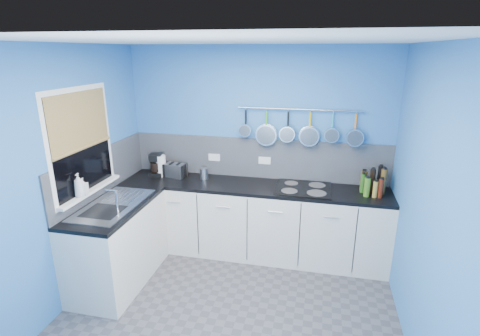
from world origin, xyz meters
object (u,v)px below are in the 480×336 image
at_px(toaster, 175,170).
at_px(soap_bottle_a, 79,185).
at_px(soap_bottle_b, 83,186).
at_px(hob, 303,188).
at_px(paper_towel, 161,166).
at_px(coffee_maker, 156,165).
at_px(canister, 204,174).

bearing_deg(toaster, soap_bottle_a, -101.32).
relative_size(soap_bottle_b, hob, 0.27).
bearing_deg(toaster, paper_towel, -163.17).
bearing_deg(soap_bottle_b, coffee_maker, 76.15).
height_order(canister, hob, canister).
distance_m(soap_bottle_b, paper_towel, 1.15).
height_order(paper_towel, toaster, paper_towel).
relative_size(soap_bottle_b, paper_towel, 0.64).
relative_size(soap_bottle_b, coffee_maker, 0.60).
xyz_separation_m(coffee_maker, toaster, (0.25, 0.02, -0.06)).
bearing_deg(soap_bottle_a, canister, 52.23).
relative_size(toaster, canister, 1.86).
distance_m(soap_bottle_a, paper_towel, 1.22).
xyz_separation_m(soap_bottle_b, canister, (0.90, 1.11, -0.17)).
distance_m(soap_bottle_b, hob, 2.38).
height_order(soap_bottle_b, coffee_maker, soap_bottle_b).
height_order(paper_towel, canister, paper_towel).
xyz_separation_m(soap_bottle_b, hob, (2.13, 1.03, -0.23)).
bearing_deg(coffee_maker, soap_bottle_a, -113.22).
bearing_deg(canister, soap_bottle_b, -129.26).
bearing_deg(soap_bottle_a, toaster, 66.07).
bearing_deg(coffee_maker, soap_bottle_b, -113.92).
bearing_deg(hob, soap_bottle_b, -154.27).
height_order(soap_bottle_b, canister, soap_bottle_b).
xyz_separation_m(paper_towel, hob, (1.80, -0.07, -0.13)).
distance_m(paper_towel, hob, 1.80).
bearing_deg(soap_bottle_b, hob, 25.73).
relative_size(paper_towel, toaster, 1.03).
xyz_separation_m(soap_bottle_a, coffee_maker, (0.27, 1.15, -0.13)).
bearing_deg(coffee_maker, paper_towel, -4.16).
bearing_deg(canister, paper_towel, -179.29).
bearing_deg(hob, coffee_maker, 178.04).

